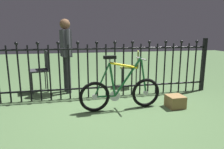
{
  "coord_description": "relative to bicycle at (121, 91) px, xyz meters",
  "views": [
    {
      "loc": [
        -0.64,
        -3.25,
        1.28
      ],
      "look_at": [
        0.1,
        0.21,
        0.55
      ],
      "focal_mm": 32.62,
      "sensor_mm": 36.0,
      "label": 1
    }
  ],
  "objects": [
    {
      "name": "chair_olive",
      "position": [
        0.65,
        1.4,
        0.23
      ],
      "size": [
        0.53,
        0.53,
        0.86
      ],
      "color": "black",
      "rests_on": "ground"
    },
    {
      "name": "person_visitor",
      "position": [
        -0.88,
        1.22,
        0.61
      ],
      "size": [
        0.25,
        0.46,
        1.56
      ],
      "color": "#2D2D33",
      "rests_on": "ground"
    },
    {
      "name": "iron_fence",
      "position": [
        -0.25,
        0.76,
        0.29
      ],
      "size": [
        4.62,
        0.07,
        1.17
      ],
      "color": "black",
      "rests_on": "ground"
    },
    {
      "name": "ground_plane",
      "position": [
        -0.19,
        0.07,
        -0.31
      ],
      "size": [
        20.0,
        20.0,
        0.0
      ],
      "primitive_type": "plane",
      "color": "#47653D"
    },
    {
      "name": "bicycle",
      "position": [
        0.0,
        0.0,
        0.0
      ],
      "size": [
        1.41,
        0.4,
        0.92
      ],
      "color": "black",
      "rests_on": "ground"
    },
    {
      "name": "display_crate",
      "position": [
        0.95,
        -0.12,
        -0.2
      ],
      "size": [
        0.29,
        0.29,
        0.21
      ],
      "primitive_type": "cube",
      "rotation": [
        0.0,
        0.0,
        0.03
      ],
      "color": "olive",
      "rests_on": "ground"
    },
    {
      "name": "chair_charcoal",
      "position": [
        -1.42,
        1.42,
        0.24
      ],
      "size": [
        0.47,
        0.46,
        0.9
      ],
      "color": "black",
      "rests_on": "ground"
    }
  ]
}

